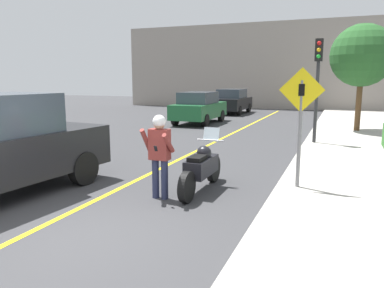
# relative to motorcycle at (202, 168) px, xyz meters

# --- Properties ---
(ground_plane) EXTENTS (80.00, 80.00, 0.00)m
(ground_plane) POSITION_rel_motorcycle_xyz_m (-1.12, -2.84, -0.50)
(ground_plane) COLOR #38383A
(road_center_line) EXTENTS (0.12, 36.00, 0.01)m
(road_center_line) POSITION_rel_motorcycle_xyz_m (-1.72, 3.16, -0.50)
(road_center_line) COLOR yellow
(road_center_line) RESTS_ON ground
(building_backdrop) EXTENTS (28.00, 1.20, 6.71)m
(building_backdrop) POSITION_rel_motorcycle_xyz_m (-1.12, 23.16, 2.85)
(building_backdrop) COLOR gray
(building_backdrop) RESTS_ON ground
(motorcycle) EXTENTS (0.62, 2.24, 1.29)m
(motorcycle) POSITION_rel_motorcycle_xyz_m (0.00, 0.00, 0.00)
(motorcycle) COLOR black
(motorcycle) RESTS_ON ground
(person_biker) EXTENTS (0.59, 0.46, 1.68)m
(person_biker) POSITION_rel_motorcycle_xyz_m (-0.59, -0.79, 0.52)
(person_biker) COLOR #282D4C
(person_biker) RESTS_ON ground
(crossing_sign) EXTENTS (0.91, 0.08, 2.48)m
(crossing_sign) POSITION_rel_motorcycle_xyz_m (1.91, 0.65, 1.11)
(crossing_sign) COLOR slate
(crossing_sign) RESTS_ON sidewalk_curb
(traffic_light) EXTENTS (0.26, 0.30, 3.60)m
(traffic_light) POSITION_rel_motorcycle_xyz_m (1.83, 6.64, 2.13)
(traffic_light) COLOR #2D2D30
(traffic_light) RESTS_ON sidewalk_curb
(street_tree) EXTENTS (2.66, 2.66, 4.56)m
(street_tree) POSITION_rel_motorcycle_xyz_m (3.34, 10.66, 2.84)
(street_tree) COLOR brown
(street_tree) RESTS_ON sidewalk_curb
(parked_car_green) EXTENTS (1.88, 4.20, 1.68)m
(parked_car_green) POSITION_rel_motorcycle_xyz_m (-4.42, 11.44, 0.35)
(parked_car_green) COLOR black
(parked_car_green) RESTS_ON ground
(parked_car_black) EXTENTS (1.88, 4.20, 1.68)m
(parked_car_black) POSITION_rel_motorcycle_xyz_m (-4.34, 17.70, 0.35)
(parked_car_black) COLOR black
(parked_car_black) RESTS_ON ground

